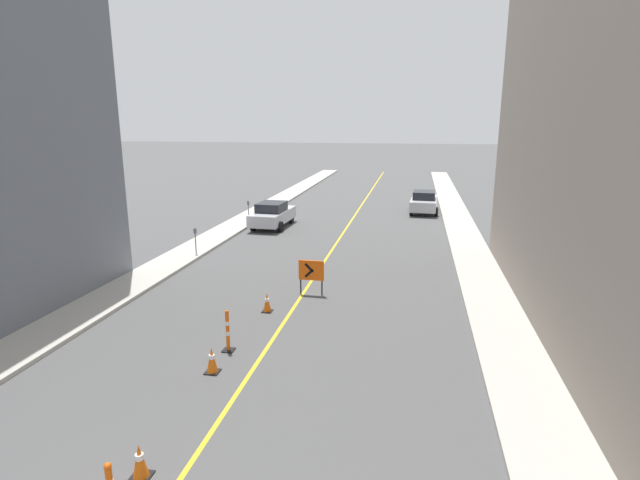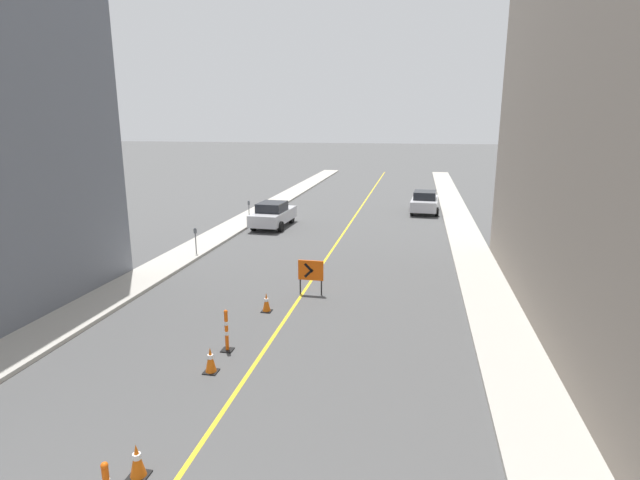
% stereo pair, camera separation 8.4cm
% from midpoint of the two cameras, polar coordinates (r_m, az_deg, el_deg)
% --- Properties ---
extents(lane_stripe, '(0.12, 66.54, 0.01)m').
position_cam_midpoint_polar(lane_stripe, '(33.04, 3.43, 2.08)').
color(lane_stripe, gold).
rests_on(lane_stripe, ground_plane).
extents(sidewalk_left, '(1.93, 66.54, 0.13)m').
position_cam_midpoint_polar(sidewalk_left, '(34.60, -8.16, 2.59)').
color(sidewalk_left, '#ADA89E').
rests_on(sidewalk_left, ground_plane).
extents(sidewalk_right, '(1.93, 66.54, 0.13)m').
position_cam_midpoint_polar(sidewalk_right, '(32.89, 15.62, 1.66)').
color(sidewalk_right, '#ADA89E').
rests_on(sidewalk_right, ground_plane).
extents(traffic_cone_second, '(0.38, 0.38, 0.70)m').
position_cam_midpoint_polar(traffic_cone_second, '(10.74, -20.12, -22.65)').
color(traffic_cone_second, black).
rests_on(traffic_cone_second, ground_plane).
extents(traffic_cone_third, '(0.37, 0.37, 0.71)m').
position_cam_midpoint_polar(traffic_cone_third, '(13.90, -12.42, -13.27)').
color(traffic_cone_third, black).
rests_on(traffic_cone_third, ground_plane).
extents(traffic_cone_fourth, '(0.35, 0.35, 0.68)m').
position_cam_midpoint_polar(traffic_cone_fourth, '(17.68, -6.21, -7.11)').
color(traffic_cone_fourth, black).
rests_on(traffic_cone_fourth, ground_plane).
extents(delineator_post_rear, '(0.33, 0.33, 1.27)m').
position_cam_midpoint_polar(delineator_post_rear, '(14.91, -10.65, -10.41)').
color(delineator_post_rear, black).
rests_on(delineator_post_rear, ground_plane).
extents(arrow_barricade_primary, '(0.98, 0.09, 1.36)m').
position_cam_midpoint_polar(arrow_barricade_primary, '(19.07, -1.14, -3.63)').
color(arrow_barricade_primary, '#EF560C').
rests_on(arrow_barricade_primary, ground_plane).
extents(parked_car_curb_near, '(2.02, 4.39, 1.59)m').
position_cam_midpoint_polar(parked_car_curb_near, '(31.41, -5.54, 2.92)').
color(parked_car_curb_near, '#B7B7BC').
rests_on(parked_car_curb_near, ground_plane).
extents(parked_car_curb_mid, '(2.03, 4.39, 1.59)m').
position_cam_midpoint_polar(parked_car_curb_mid, '(37.01, 11.72, 4.31)').
color(parked_car_curb_mid, '#B7B7BC').
rests_on(parked_car_curb_mid, ground_plane).
extents(parking_meter_near_curb, '(0.12, 0.11, 1.31)m').
position_cam_midpoint_polar(parking_meter_near_curb, '(25.17, -14.17, 0.51)').
color(parking_meter_near_curb, '#4C4C51').
rests_on(parking_meter_near_curb, sidewalk_left).
extents(parking_meter_far_curb, '(0.12, 0.11, 1.41)m').
position_cam_midpoint_polar(parking_meter_far_curb, '(32.46, -8.26, 3.76)').
color(parking_meter_far_curb, '#4C4C51').
rests_on(parking_meter_far_curb, sidewalk_left).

